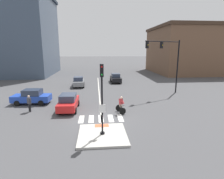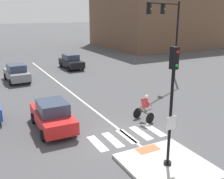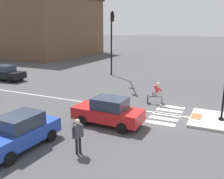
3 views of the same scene
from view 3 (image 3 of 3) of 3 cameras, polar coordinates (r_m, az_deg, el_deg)
The scene contains 16 objects.
ground_plane at distance 16.69m, azimuth 13.21°, elevation -5.70°, with size 300.00×300.00×0.00m, color #474749.
traffic_island at distance 16.39m, azimuth 23.92°, elevation -6.69°, with size 3.39×3.55×0.15m, color #B2AFA8.
tactile_pad_front at distance 16.42m, azimuth 18.96°, elevation -5.89°, with size 1.10×0.60×0.01m, color #DB5B38.
crosswalk_stripe_a at distance 15.16m, azimuth 11.05°, elevation -7.65°, with size 0.44×1.80×0.01m, color silver.
crosswalk_stripe_b at distance 15.94m, azimuth 11.83°, elevation -6.58°, with size 0.44×1.80×0.01m, color silver.
crosswalk_stripe_c at distance 16.73m, azimuth 12.53°, elevation -5.60°, with size 0.44×1.80×0.01m, color silver.
crosswalk_stripe_d at distance 17.53m, azimuth 13.16°, elevation -4.72°, with size 0.44×1.80×0.01m, color silver.
crosswalk_stripe_e at distance 18.33m, azimuth 13.74°, elevation -3.91°, with size 0.44×1.80×0.01m, color silver.
lane_centre_line at distance 20.99m, azimuth -14.47°, elevation -1.64°, with size 0.14×28.00×0.01m, color silver.
traffic_light_mast at distance 27.27m, azimuth -0.08°, elevation 13.07°, with size 5.50×2.83×7.21m.
building_corner_right at distance 53.37m, azimuth -16.06°, elevation 14.04°, with size 20.42×18.59×11.73m.
car_black_eastbound_distant at distance 28.77m, azimuth -23.37°, elevation 3.52°, with size 1.93×4.14×1.64m.
car_blue_cross_left at distance 12.52m, azimuth -20.70°, elevation -9.16°, with size 4.18×1.99×1.64m.
car_red_westbound_near at distance 14.44m, azimuth -0.84°, elevation -5.08°, with size 1.91×4.13×1.64m.
cyclist at distance 18.56m, azimuth 10.15°, elevation -0.70°, with size 0.88×1.21×1.68m.
pedestrian_at_curb_left at distance 11.25m, azimuth -7.91°, elevation -10.08°, with size 0.48×0.38×1.67m.
Camera 3 is at (-15.43, -3.04, 5.59)m, focal length 39.48 mm.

